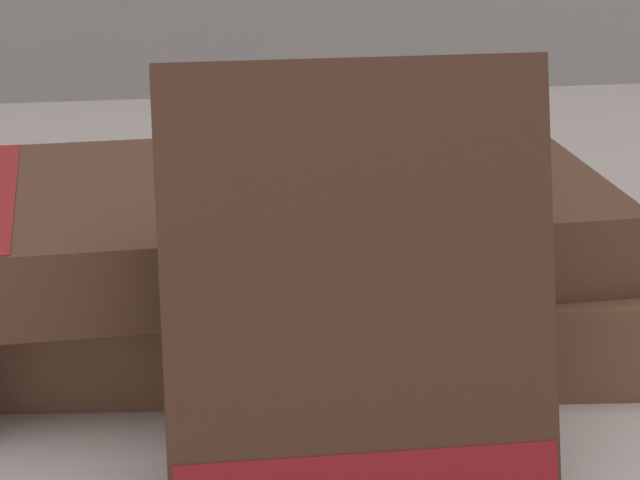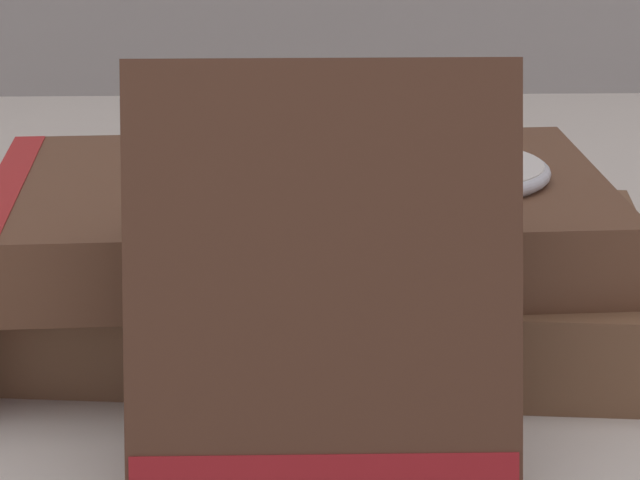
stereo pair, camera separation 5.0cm
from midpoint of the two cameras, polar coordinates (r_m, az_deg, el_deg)
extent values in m
plane|color=beige|center=(0.46, 5.71, -6.95)|extent=(3.00, 3.00, 0.00)
cube|color=brown|center=(0.51, 2.98, -1.87)|extent=(0.26, 0.17, 0.03)
cube|color=olive|center=(0.53, -9.96, -1.51)|extent=(0.03, 0.14, 0.03)
cube|color=brown|center=(0.49, 2.07, 1.00)|extent=(0.23, 0.14, 0.03)
cube|color=#B22323|center=(0.49, -10.26, 0.70)|extent=(0.02, 0.13, 0.03)
cube|color=#4C2D1E|center=(0.39, 3.79, -1.59)|extent=(0.11, 0.06, 0.13)
cube|color=maroon|center=(0.40, 3.82, -9.70)|extent=(0.11, 0.03, 0.02)
cylinder|color=silver|center=(0.49, 9.24, 2.88)|extent=(0.06, 0.06, 0.01)
torus|color=silver|center=(0.49, 9.24, 2.88)|extent=(0.06, 0.06, 0.01)
sphere|color=silver|center=(0.52, 8.67, 3.82)|extent=(0.01, 0.01, 0.01)
torus|color=black|center=(0.66, -8.68, 1.42)|extent=(0.05, 0.05, 0.00)
torus|color=black|center=(0.66, -3.99, 1.56)|extent=(0.05, 0.05, 0.00)
cylinder|color=black|center=(0.66, -6.34, 1.49)|extent=(0.02, 0.00, 0.00)
camera|label=1|loc=(0.03, -86.97, 1.07)|focal=75.00mm
camera|label=2|loc=(0.03, 93.03, -1.07)|focal=75.00mm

